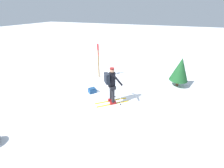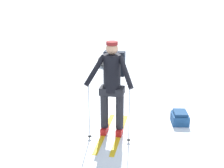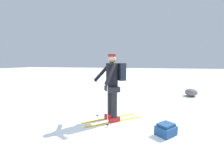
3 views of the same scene
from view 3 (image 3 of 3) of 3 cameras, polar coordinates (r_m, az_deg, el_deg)
name	(u,v)px [view 3 (image 3 of 3)]	position (r m, az deg, el deg)	size (l,w,h in m)	color
ground_plane	(113,133)	(3.61, 0.37, -18.05)	(80.00, 80.00, 0.00)	white
skier	(113,83)	(4.05, 0.36, 0.49)	(1.38, 1.51, 1.81)	gold
dropped_backpack	(166,130)	(3.66, 19.83, -16.01)	(0.52, 0.51, 0.27)	navy
rock_boulder	(191,92)	(8.12, 27.92, -2.82)	(0.66, 0.56, 0.36)	slate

